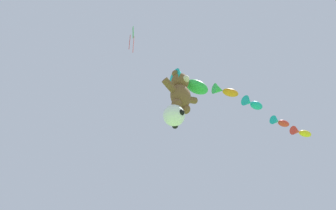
{
  "coord_description": "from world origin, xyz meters",
  "views": [
    {
      "loc": [
        -6.28,
        -0.38,
        1.48
      ],
      "look_at": [
        0.38,
        6.37,
        9.1
      ],
      "focal_mm": 28.0,
      "sensor_mm": 36.0,
      "label": 1
    }
  ],
  "objects_px": {
    "fish_kite_emerald": "(189,83)",
    "fish_kite_crimson": "(280,122)",
    "fish_kite_goldfin": "(301,132)",
    "soccer_ball_kite": "(174,116)",
    "diamond_kite": "(133,35)",
    "teddy_bear_kite": "(181,92)",
    "fish_kite_teal": "(252,104)",
    "fish_kite_tangerine": "(224,91)"
  },
  "relations": [
    {
      "from": "fish_kite_emerald",
      "to": "fish_kite_tangerine",
      "type": "xyz_separation_m",
      "value": [
        2.8,
        -0.5,
        0.87
      ]
    },
    {
      "from": "soccer_ball_kite",
      "to": "diamond_kite",
      "type": "bearing_deg",
      "value": 153.42
    },
    {
      "from": "fish_kite_tangerine",
      "to": "fish_kite_goldfin",
      "type": "distance_m",
      "value": 7.43
    },
    {
      "from": "teddy_bear_kite",
      "to": "fish_kite_crimson",
      "type": "distance_m",
      "value": 8.26
    },
    {
      "from": "fish_kite_tangerine",
      "to": "diamond_kite",
      "type": "distance_m",
      "value": 6.46
    },
    {
      "from": "teddy_bear_kite",
      "to": "fish_kite_tangerine",
      "type": "bearing_deg",
      "value": -9.8
    },
    {
      "from": "teddy_bear_kite",
      "to": "fish_kite_emerald",
      "type": "relative_size",
      "value": 1.05
    },
    {
      "from": "teddy_bear_kite",
      "to": "fish_kite_goldfin",
      "type": "distance_m",
      "value": 10.97
    },
    {
      "from": "fish_kite_crimson",
      "to": "fish_kite_goldfin",
      "type": "xyz_separation_m",
      "value": [
        2.7,
        -0.33,
        0.24
      ]
    },
    {
      "from": "fish_kite_emerald",
      "to": "fish_kite_crimson",
      "type": "height_order",
      "value": "fish_kite_crimson"
    },
    {
      "from": "teddy_bear_kite",
      "to": "fish_kite_emerald",
      "type": "bearing_deg",
      "value": -8.01
    },
    {
      "from": "teddy_bear_kite",
      "to": "soccer_ball_kite",
      "type": "distance_m",
      "value": 1.79
    },
    {
      "from": "fish_kite_teal",
      "to": "fish_kite_emerald",
      "type": "bearing_deg",
      "value": 167.67
    },
    {
      "from": "fish_kite_teal",
      "to": "fish_kite_goldfin",
      "type": "height_order",
      "value": "fish_kite_teal"
    },
    {
      "from": "fish_kite_teal",
      "to": "fish_kite_tangerine",
      "type": "bearing_deg",
      "value": 165.0
    },
    {
      "from": "soccer_ball_kite",
      "to": "fish_kite_crimson",
      "type": "bearing_deg",
      "value": -11.94
    },
    {
      "from": "soccer_ball_kite",
      "to": "fish_kite_tangerine",
      "type": "distance_m",
      "value": 5.28
    },
    {
      "from": "fish_kite_tangerine",
      "to": "fish_kite_goldfin",
      "type": "height_order",
      "value": "fish_kite_tangerine"
    },
    {
      "from": "soccer_ball_kite",
      "to": "fish_kite_crimson",
      "type": "xyz_separation_m",
      "value": [
        8.43,
        -1.78,
        2.89
      ]
    },
    {
      "from": "fish_kite_goldfin",
      "to": "diamond_kite",
      "type": "bearing_deg",
      "value": 166.48
    },
    {
      "from": "fish_kite_emerald",
      "to": "fish_kite_crimson",
      "type": "distance_m",
      "value": 7.56
    },
    {
      "from": "fish_kite_emerald",
      "to": "fish_kite_goldfin",
      "type": "distance_m",
      "value": 10.27
    },
    {
      "from": "soccer_ball_kite",
      "to": "fish_kite_goldfin",
      "type": "height_order",
      "value": "fish_kite_goldfin"
    },
    {
      "from": "soccer_ball_kite",
      "to": "fish_kite_emerald",
      "type": "distance_m",
      "value": 2.88
    },
    {
      "from": "soccer_ball_kite",
      "to": "diamond_kite",
      "type": "relative_size",
      "value": 0.53
    },
    {
      "from": "fish_kite_emerald",
      "to": "diamond_kite",
      "type": "height_order",
      "value": "diamond_kite"
    },
    {
      "from": "soccer_ball_kite",
      "to": "fish_kite_goldfin",
      "type": "distance_m",
      "value": 11.75
    },
    {
      "from": "soccer_ball_kite",
      "to": "fish_kite_crimson",
      "type": "distance_m",
      "value": 9.09
    },
    {
      "from": "teddy_bear_kite",
      "to": "fish_kite_crimson",
      "type": "xyz_separation_m",
      "value": [
        7.99,
        -1.72,
        1.16
      ]
    },
    {
      "from": "fish_kite_teal",
      "to": "fish_kite_crimson",
      "type": "height_order",
      "value": "fish_kite_teal"
    },
    {
      "from": "teddy_bear_kite",
      "to": "fish_kite_goldfin",
      "type": "height_order",
      "value": "fish_kite_goldfin"
    },
    {
      "from": "fish_kite_emerald",
      "to": "fish_kite_teal",
      "type": "relative_size",
      "value": 1.48
    },
    {
      "from": "fish_kite_goldfin",
      "to": "diamond_kite",
      "type": "distance_m",
      "value": 13.81
    },
    {
      "from": "fish_kite_goldfin",
      "to": "fish_kite_crimson",
      "type": "bearing_deg",
      "value": 172.97
    },
    {
      "from": "fish_kite_tangerine",
      "to": "fish_kite_crimson",
      "type": "height_order",
      "value": "fish_kite_tangerine"
    },
    {
      "from": "soccer_ball_kite",
      "to": "fish_kite_teal",
      "type": "bearing_deg",
      "value": -11.63
    },
    {
      "from": "fish_kite_goldfin",
      "to": "diamond_kite",
      "type": "relative_size",
      "value": 0.83
    },
    {
      "from": "fish_kite_teal",
      "to": "fish_kite_crimson",
      "type": "distance_m",
      "value": 2.5
    },
    {
      "from": "fish_kite_teal",
      "to": "diamond_kite",
      "type": "distance_m",
      "value": 8.7
    },
    {
      "from": "teddy_bear_kite",
      "to": "soccer_ball_kite",
      "type": "relative_size",
      "value": 2.19
    },
    {
      "from": "fish_kite_crimson",
      "to": "fish_kite_teal",
      "type": "bearing_deg",
      "value": 167.27
    },
    {
      "from": "fish_kite_emerald",
      "to": "fish_kite_tangerine",
      "type": "relative_size",
      "value": 1.33
    }
  ]
}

